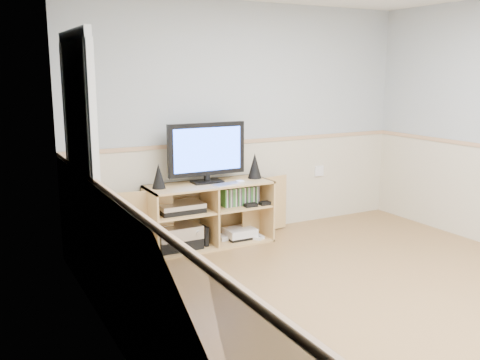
% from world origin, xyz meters
% --- Properties ---
extents(room, '(4.04, 4.54, 2.54)m').
position_xyz_m(room, '(-0.06, 0.12, 1.22)').
color(room, '#B1864E').
rests_on(room, ground).
extents(media_cabinet, '(2.03, 0.49, 0.65)m').
position_xyz_m(media_cabinet, '(-0.57, 2.03, 0.33)').
color(media_cabinet, tan).
rests_on(media_cabinet, floor).
extents(monitor, '(0.84, 0.18, 0.62)m').
position_xyz_m(monitor, '(-0.57, 2.02, 0.98)').
color(monitor, black).
rests_on(monitor, media_cabinet).
extents(speaker_left, '(0.13, 0.13, 0.25)m').
position_xyz_m(speaker_left, '(-1.10, 2.00, 0.77)').
color(speaker_left, black).
rests_on(speaker_left, media_cabinet).
extents(speaker_right, '(0.15, 0.15, 0.27)m').
position_xyz_m(speaker_right, '(-0.02, 2.00, 0.79)').
color(speaker_right, black).
rests_on(speaker_right, media_cabinet).
extents(keyboard, '(0.35, 0.20, 0.01)m').
position_xyz_m(keyboard, '(-0.42, 1.84, 0.66)').
color(keyboard, white).
rests_on(keyboard, media_cabinet).
extents(mouse, '(0.11, 0.10, 0.04)m').
position_xyz_m(mouse, '(-0.28, 1.84, 0.67)').
color(mouse, white).
rests_on(mouse, media_cabinet).
extents(av_components, '(0.52, 0.33, 0.47)m').
position_xyz_m(av_components, '(-0.92, 1.98, 0.22)').
color(av_components, black).
rests_on(av_components, media_cabinet).
extents(game_consoles, '(0.45, 0.30, 0.11)m').
position_xyz_m(game_consoles, '(-0.24, 1.96, 0.07)').
color(game_consoles, white).
rests_on(game_consoles, media_cabinet).
extents(game_cases, '(0.40, 0.14, 0.19)m').
position_xyz_m(game_cases, '(-0.22, 1.96, 0.48)').
color(game_cases, '#3F8C3F').
rests_on(game_cases, media_cabinet).
extents(wall_outlet, '(0.12, 0.03, 0.12)m').
position_xyz_m(wall_outlet, '(1.00, 2.23, 0.60)').
color(wall_outlet, white).
rests_on(wall_outlet, wall_back).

